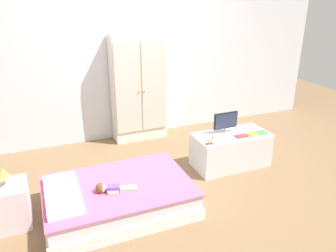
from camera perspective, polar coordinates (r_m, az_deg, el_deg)
name	(u,v)px	position (r m, az deg, el deg)	size (l,w,h in m)	color
ground_plane	(166,185)	(3.85, -0.27, -10.17)	(10.00, 10.00, 0.02)	brown
back_wall	(124,46)	(4.81, -7.56, 13.55)	(6.40, 0.05, 2.70)	silver
bed	(119,197)	(3.43, -8.48, -11.97)	(1.44, 0.99, 0.28)	white
pillow	(62,194)	(3.29, -17.74, -11.08)	(0.31, 0.71, 0.05)	white
doll	(108,188)	(3.25, -10.23, -10.51)	(0.39, 0.17, 0.10)	#6B4CB2
nightstand	(9,205)	(3.47, -25.65, -12.24)	(0.35, 0.35, 0.42)	silver
table_lamp	(3,174)	(3.31, -26.61, -7.35)	(0.12, 0.12, 0.18)	#B7B2AD
wardrobe	(138,88)	(4.78, -5.11, 6.50)	(0.76, 0.32, 1.53)	white
tv_stand	(231,150)	(4.23, 10.73, -4.05)	(0.93, 0.47, 0.42)	silver
tv_monitor	(226,121)	(4.12, 9.92, 0.83)	(0.32, 0.10, 0.26)	#99999E
rocking_horse_toy	(211,140)	(3.81, 7.40, -2.40)	(0.10, 0.04, 0.12)	#8E6642
book_red	(241,136)	(4.10, 12.55, -1.70)	(0.15, 0.09, 0.02)	#CC3838
book_yellow	(253,134)	(4.19, 14.38, -1.35)	(0.12, 0.11, 0.02)	gold
book_green	(262,132)	(4.26, 15.83, -1.06)	(0.12, 0.11, 0.02)	#429E51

